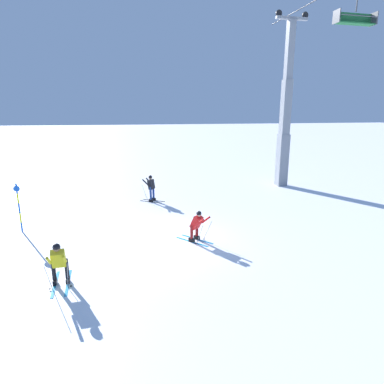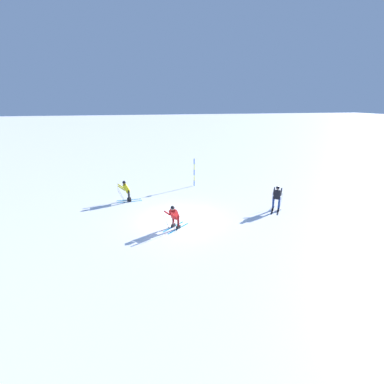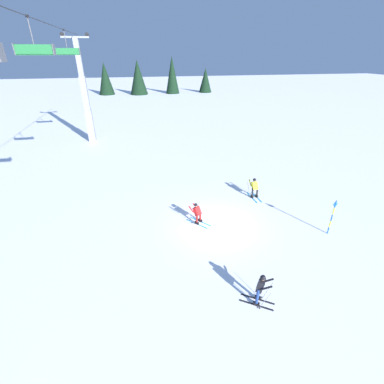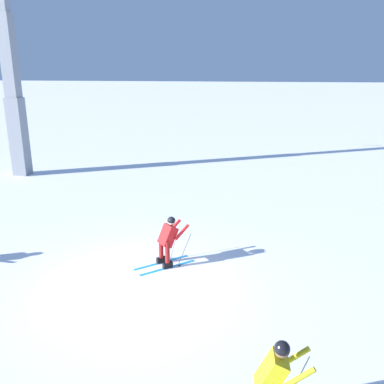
{
  "view_description": "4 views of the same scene",
  "coord_description": "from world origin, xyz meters",
  "views": [
    {
      "loc": [
        13.48,
        -1.93,
        5.58
      ],
      "look_at": [
        1.42,
        0.85,
        2.49
      ],
      "focal_mm": 30.26,
      "sensor_mm": 36.0,
      "label": 1
    },
    {
      "loc": [
        2.72,
        15.46,
        6.98
      ],
      "look_at": [
        -0.16,
        2.74,
        2.63
      ],
      "focal_mm": 25.83,
      "sensor_mm": 36.0,
      "label": 2
    },
    {
      "loc": [
        -14.28,
        4.8,
        10.17
      ],
      "look_at": [
        0.72,
        1.57,
        2.25
      ],
      "focal_mm": 25.12,
      "sensor_mm": 36.0,
      "label": 3
    },
    {
      "loc": [
        2.65,
        -9.41,
        5.49
      ],
      "look_at": [
        1.27,
        0.92,
        2.3
      ],
      "focal_mm": 39.22,
      "sensor_mm": 36.0,
      "label": 4
    }
  ],
  "objects": [
    {
      "name": "lift_tower_near",
      "position": [
        -8.83,
        10.28,
        5.11
      ],
      "size": [
        0.73,
        2.43,
        12.27
      ],
      "color": "gray",
      "rests_on": "ground_plane"
    },
    {
      "name": "ground_plane",
      "position": [
        0.0,
        0.0,
        0.0
      ],
      "size": [
        260.0,
        260.0,
        0.0
      ],
      "primitive_type": "plane",
      "color": "white"
    },
    {
      "name": "skier_carving_main",
      "position": [
        0.54,
        1.26,
        0.8
      ],
      "size": [
        1.64,
        1.47,
        1.53
      ],
      "color": "#198CCC",
      "rests_on": "ground_plane"
    },
    {
      "name": "skier_distant_uphill",
      "position": [
        3.16,
        -3.98,
        0.89
      ],
      "size": [
        1.81,
        0.72,
        1.66
      ],
      "color": "#198CCC",
      "rests_on": "ground_plane"
    }
  ]
}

